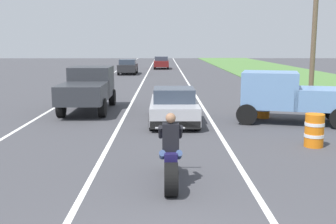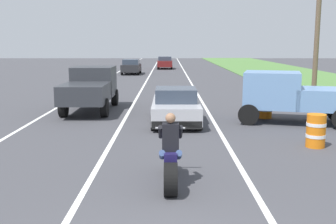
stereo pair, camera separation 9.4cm
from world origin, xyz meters
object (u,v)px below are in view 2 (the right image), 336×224
Objects in this scene: construction_barrel_nearest at (315,131)px; pickup_truck_left_lane_dark_grey at (89,87)px; sports_car_silver at (175,106)px; construction_barrel_mid at (264,106)px; pickup_truck_right_shoulder_light_blue at (295,95)px; motorcycle_with_rider at (169,159)px; distant_car_further_ahead at (164,62)px; construction_barrel_far at (260,101)px; distant_car_far_ahead at (130,66)px.

pickup_truck_left_lane_dark_grey is at bearing 140.15° from construction_barrel_nearest.
sports_car_silver is 4.30× the size of construction_barrel_mid.
pickup_truck_left_lane_dark_grey is at bearing 161.30° from pickup_truck_right_shoulder_light_blue.
motorcycle_with_rider is 0.55× the size of distant_car_further_ahead.
construction_barrel_mid is at bearing -97.46° from construction_barrel_far.
construction_barrel_mid is 1.00× the size of construction_barrel_far.
construction_barrel_mid is 0.25× the size of distant_car_further_ahead.
distant_car_far_ahead is at bearing 96.57° from motorcycle_with_rider.
sports_car_silver is 4.67m from construction_barrel_far.
construction_barrel_far is (3.95, 2.49, -0.13)m from sports_car_silver.
pickup_truck_right_shoulder_light_blue reaches higher than motorcycle_with_rider.
construction_barrel_far is at bearing 105.23° from pickup_truck_right_shoulder_light_blue.
construction_barrel_mid is (3.74, 0.88, -0.13)m from sports_car_silver.
distant_car_further_ahead is (3.32, 8.65, 0.00)m from distant_car_far_ahead.
pickup_truck_right_shoulder_light_blue is at bearing -74.77° from construction_barrel_far.
construction_barrel_mid is at bearing -82.37° from distant_car_further_ahead.
sports_car_silver reaches higher than construction_barrel_nearest.
distant_car_far_ahead is (-8.68, 25.42, -0.33)m from pickup_truck_right_shoulder_light_blue.
sports_car_silver is at bearing -147.80° from construction_barrel_far.
construction_barrel_mid and construction_barrel_far have the same top height.
distant_car_far_ahead is at bearing 107.62° from construction_barrel_mid.
construction_barrel_nearest is at bearing -39.85° from pickup_truck_left_lane_dark_grey.
construction_barrel_nearest is at bearing -74.45° from distant_car_far_ahead.
sports_car_silver reaches higher than construction_barrel_mid.
distant_car_further_ahead is at bearing 91.15° from sports_car_silver.
motorcycle_with_rider reaches higher than construction_barrel_nearest.
motorcycle_with_rider reaches higher than distant_car_further_ahead.
pickup_truck_right_shoulder_light_blue is at bearing 81.65° from construction_barrel_nearest.
distant_car_further_ahead reaches higher than construction_barrel_nearest.
motorcycle_with_rider is 2.21× the size of construction_barrel_nearest.
construction_barrel_mid is 25.57m from distant_car_far_ahead.
distant_car_far_ahead is at bearing 90.37° from pickup_truck_left_lane_dark_grey.
pickup_truck_right_shoulder_light_blue is 2.82m from construction_barrel_far.
sports_car_silver is 0.84× the size of pickup_truck_right_shoulder_light_blue.
distant_car_further_ahead is (-4.43, 33.02, 0.27)m from construction_barrel_mid.
construction_barrel_nearest is at bearing -98.35° from pickup_truck_right_shoulder_light_blue.
pickup_truck_right_shoulder_light_blue is at bearing -2.07° from sports_car_silver.
distant_car_further_ahead is at bearing 97.63° from construction_barrel_mid.
sports_car_silver is at bearing -166.83° from construction_barrel_mid.
pickup_truck_left_lane_dark_grey is (-3.85, 2.72, 0.48)m from sports_car_silver.
distant_car_far_ahead reaches higher than construction_barrel_mid.
distant_car_further_ahead is at bearing 90.60° from motorcycle_with_rider.
construction_barrel_far is at bearing 32.20° from sports_car_silver.
construction_barrel_mid is (7.59, -1.84, -0.60)m from pickup_truck_left_lane_dark_grey.
sports_car_silver is at bearing 88.04° from motorcycle_with_rider.
pickup_truck_left_lane_dark_grey reaches higher than distant_car_far_ahead.
pickup_truck_left_lane_dark_grey reaches higher than construction_barrel_far.
construction_barrel_nearest is 4.83m from construction_barrel_mid.
sports_car_silver is at bearing -35.20° from pickup_truck_left_lane_dark_grey.
sports_car_silver is 5.70m from construction_barrel_nearest.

